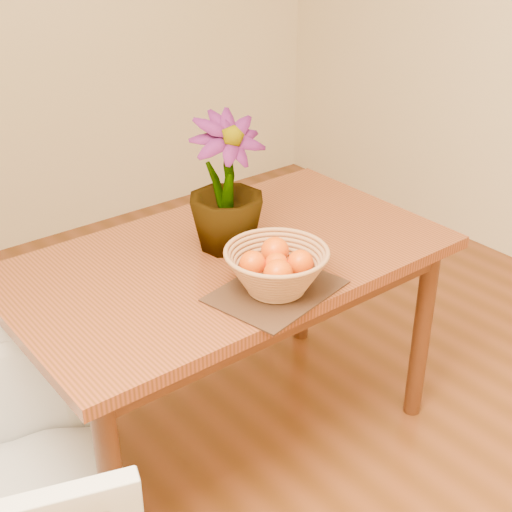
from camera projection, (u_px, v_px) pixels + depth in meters
floor at (285, 483)px, 2.40m from camera, size 4.50×4.50×0.00m
table at (228, 278)px, 2.29m from camera, size 1.40×0.80×0.75m
placemat at (276, 291)px, 2.05m from camera, size 0.41×0.34×0.01m
wicker_basket at (276, 272)px, 2.02m from camera, size 0.30×0.30×0.12m
orange_pile at (276, 263)px, 2.00m from camera, size 0.18×0.19×0.08m
potted_plant at (226, 184)px, 2.20m from camera, size 0.27×0.27×0.43m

